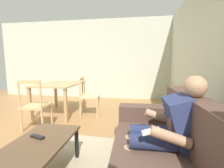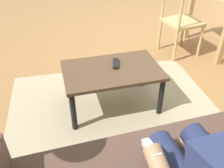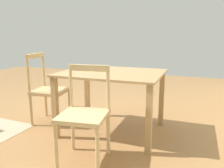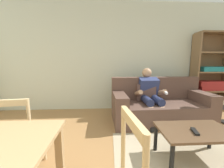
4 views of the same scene
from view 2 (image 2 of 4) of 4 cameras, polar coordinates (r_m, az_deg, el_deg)
ground_plane at (r=3.48m, az=10.08°, el=7.80°), size 8.30×8.30×0.00m
coffee_table at (r=2.23m, az=0.00°, el=2.27°), size 0.88×0.55×0.42m
tv_remote at (r=2.26m, az=0.86°, el=4.84°), size 0.09×0.18×0.02m
dining_chair_facing_couch at (r=3.30m, az=15.73°, el=14.01°), size 0.47×0.47×0.94m
area_rug at (r=2.44m, az=0.00°, el=-4.73°), size 2.05×1.48×0.01m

